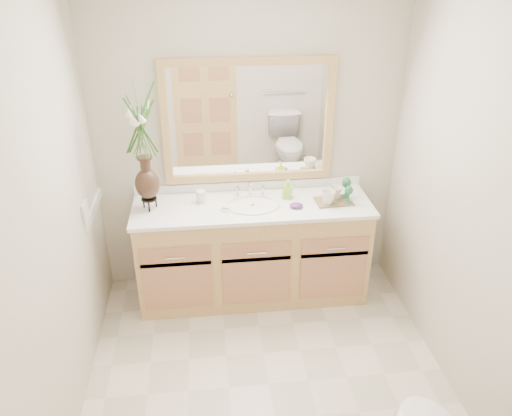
{
  "coord_description": "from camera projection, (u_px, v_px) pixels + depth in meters",
  "views": [
    {
      "loc": [
        -0.35,
        -2.38,
        2.58
      ],
      "look_at": [
        -0.01,
        0.65,
        0.99
      ],
      "focal_mm": 35.0,
      "sensor_mm": 36.0,
      "label": 1
    }
  ],
  "objects": [
    {
      "name": "tumbler",
      "position": [
        201.0,
        197.0,
        3.85
      ],
      "size": [
        0.07,
        0.07,
        0.1
      ],
      "primitive_type": "cylinder",
      "color": "silver",
      "rests_on": "counter"
    },
    {
      "name": "mug_left",
      "position": [
        328.0,
        197.0,
        3.8
      ],
      "size": [
        0.14,
        0.13,
        0.11
      ],
      "primitive_type": "imported",
      "rotation": [
        0.0,
        0.0,
        0.36
      ],
      "color": "silver",
      "rests_on": "tray"
    },
    {
      "name": "wall_right",
      "position": [
        476.0,
        217.0,
        2.89
      ],
      "size": [
        0.02,
        2.6,
        2.4
      ],
      "primitive_type": "cube",
      "color": "beige",
      "rests_on": "floor"
    },
    {
      "name": "flower_vase",
      "position": [
        142.0,
        134.0,
        3.5
      ],
      "size": [
        0.21,
        0.21,
        0.87
      ],
      "rotation": [
        0.0,
        0.0,
        -0.28
      ],
      "color": "black",
      "rests_on": "counter"
    },
    {
      "name": "wall_back",
      "position": [
        248.0,
        146.0,
        3.92
      ],
      "size": [
        2.4,
        0.02,
        2.4
      ],
      "primitive_type": "cube",
      "color": "beige",
      "rests_on": "floor"
    },
    {
      "name": "goblet_back",
      "position": [
        346.0,
        184.0,
        3.88
      ],
      "size": [
        0.07,
        0.07,
        0.16
      ],
      "color": "#236939",
      "rests_on": "tray"
    },
    {
      "name": "tray",
      "position": [
        334.0,
        201.0,
        3.87
      ],
      "size": [
        0.29,
        0.2,
        0.01
      ],
      "primitive_type": "cube",
      "rotation": [
        0.0,
        0.0,
        0.07
      ],
      "color": "brown",
      "rests_on": "counter"
    },
    {
      "name": "mirror",
      "position": [
        249.0,
        122.0,
        3.8
      ],
      "size": [
        1.32,
        0.04,
        0.97
      ],
      "color": "white",
      "rests_on": "wall_back"
    },
    {
      "name": "sink",
      "position": [
        253.0,
        212.0,
        3.85
      ],
      "size": [
        0.38,
        0.34,
        0.23
      ],
      "color": "white",
      "rests_on": "counter"
    },
    {
      "name": "vanity",
      "position": [
        253.0,
        252.0,
        4.04
      ],
      "size": [
        1.8,
        0.55,
        0.8
      ],
      "color": "#DDB86B",
      "rests_on": "floor"
    },
    {
      "name": "soap_dish",
      "position": [
        226.0,
        209.0,
        3.75
      ],
      "size": [
        0.09,
        0.09,
        0.03
      ],
      "color": "silver",
      "rests_on": "counter"
    },
    {
      "name": "mug_right",
      "position": [
        335.0,
        192.0,
        3.88
      ],
      "size": [
        0.11,
        0.11,
        0.1
      ],
      "primitive_type": "imported",
      "rotation": [
        0.0,
        0.0,
        0.1
      ],
      "color": "silver",
      "rests_on": "tray"
    },
    {
      "name": "soap_bottle",
      "position": [
        288.0,
        190.0,
        3.91
      ],
      "size": [
        0.08,
        0.08,
        0.14
      ],
      "primitive_type": "imported",
      "rotation": [
        0.0,
        0.0,
        -0.32
      ],
      "color": "#98E034",
      "rests_on": "counter"
    },
    {
      "name": "goblet_front",
      "position": [
        349.0,
        191.0,
        3.79
      ],
      "size": [
        0.06,
        0.06,
        0.14
      ],
      "color": "#236939",
      "rests_on": "tray"
    },
    {
      "name": "counter",
      "position": [
        252.0,
        206.0,
        3.84
      ],
      "size": [
        1.84,
        0.57,
        0.03
      ],
      "primitive_type": "cube",
      "color": "white",
      "rests_on": "vanity"
    },
    {
      "name": "switch_plate",
      "position": [
        85.0,
        210.0,
        3.43
      ],
      "size": [
        0.02,
        0.12,
        0.12
      ],
      "primitive_type": "cube",
      "color": "white",
      "rests_on": "wall_left"
    },
    {
      "name": "floor",
      "position": [
        269.0,
        384.0,
        3.33
      ],
      "size": [
        2.6,
        2.6,
        0.0
      ],
      "primitive_type": "plane",
      "color": "silver",
      "rests_on": "ground"
    },
    {
      "name": "wall_left",
      "position": [
        48.0,
        241.0,
        2.65
      ],
      "size": [
        0.02,
        2.6,
        2.4
      ],
      "primitive_type": "cube",
      "color": "beige",
      "rests_on": "floor"
    },
    {
      "name": "purple_dish",
      "position": [
        296.0,
        205.0,
        3.78
      ],
      "size": [
        0.11,
        0.09,
        0.04
      ],
      "primitive_type": "ellipsoid",
      "rotation": [
        0.0,
        0.0,
        -0.1
      ],
      "color": "#5B2775",
      "rests_on": "counter"
    }
  ]
}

